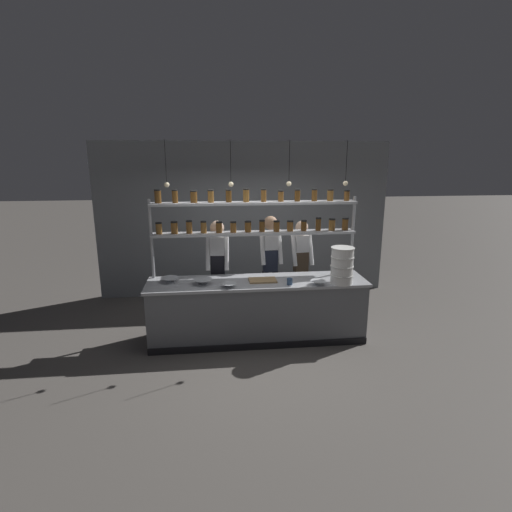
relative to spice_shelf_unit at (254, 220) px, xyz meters
The scene contains 15 objects.
ground_plane 1.80m from the spice_shelf_unit, 87.71° to the right, with size 40.00×40.00×0.00m, color #5B5651.
back_wall 1.83m from the spice_shelf_unit, 89.58° to the left, with size 5.62×0.12×2.97m, color gray.
prep_counter 1.35m from the spice_shelf_unit, 87.72° to the right, with size 3.22×0.76×0.92m.
spice_shelf_unit is the anchor object (origin of this frame).
chef_left 0.97m from the spice_shelf_unit, 158.54° to the left, with size 0.38×0.31×1.73m.
chef_center 0.90m from the spice_shelf_unit, 51.33° to the left, with size 0.38×0.31×1.76m.
chef_right 1.26m from the spice_shelf_unit, 28.97° to the left, with size 0.38×0.31×1.66m.
container_stack 1.46m from the spice_shelf_unit, 25.92° to the right, with size 0.33×0.33×0.53m.
cutting_board 0.91m from the spice_shelf_unit, 75.62° to the right, with size 0.40×0.26×0.02m.
prep_bowl_near_left 1.20m from the spice_shelf_unit, 152.88° to the right, with size 0.28×0.28×0.08m.
prep_bowl_center_front 1.33m from the spice_shelf_unit, 35.50° to the right, with size 0.22×0.22×0.06m.
prep_bowl_center_back 1.52m from the spice_shelf_unit, 168.48° to the right, with size 0.26×0.26×0.07m.
prep_bowl_near_right 1.09m from the spice_shelf_unit, 125.96° to the right, with size 0.21×0.21×0.06m.
serving_cup_front 1.08m from the spice_shelf_unit, 51.37° to the right, with size 0.08×0.08×0.09m.
pendant_light_row 0.67m from the spice_shelf_unit, 83.20° to the right, with size 2.56×0.07×0.63m.
Camera 1 is at (-0.65, -5.55, 2.72)m, focal length 28.00 mm.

